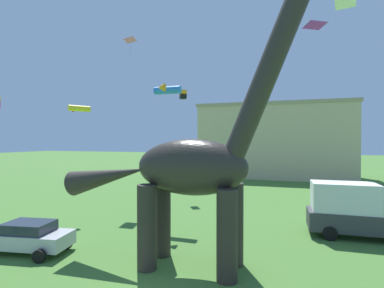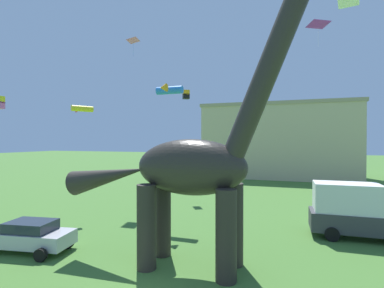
# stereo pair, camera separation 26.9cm
# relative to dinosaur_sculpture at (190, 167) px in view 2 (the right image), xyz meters

# --- Properties ---
(dinosaur_sculpture) EXTENTS (11.96, 2.53, 12.50)m
(dinosaur_sculpture) POSITION_rel_dinosaur_sculpture_xyz_m (0.00, 0.00, 0.00)
(dinosaur_sculpture) COLOR #2D2823
(dinosaur_sculpture) RESTS_ON ground_plane
(parked_sedan_left) EXTENTS (4.42, 2.40, 1.55)m
(parked_sedan_left) POSITION_rel_dinosaur_sculpture_xyz_m (-8.40, -0.88, -3.72)
(parked_sedan_left) COLOR #B7B7BC
(parked_sedan_left) RESTS_ON ground_plane
(parked_box_truck) EXTENTS (5.64, 2.38, 3.20)m
(parked_box_truck) POSITION_rel_dinosaur_sculpture_xyz_m (8.14, 6.77, -2.87)
(parked_box_truck) COLOR #38383D
(parked_box_truck) RESTS_ON ground_plane
(kite_drifting) EXTENTS (1.71, 1.64, 0.48)m
(kite_drifting) POSITION_rel_dinosaur_sculpture_xyz_m (-11.44, 6.67, 3.71)
(kite_drifting) COLOR yellow
(kite_near_low) EXTENTS (0.89, 0.89, 0.92)m
(kite_near_low) POSITION_rel_dinosaur_sculpture_xyz_m (-6.13, 16.40, 6.02)
(kite_near_low) COLOR orange
(kite_high_left) EXTENTS (2.08, 1.75, 0.61)m
(kite_high_left) POSITION_rel_dinosaur_sculpture_xyz_m (-4.44, 7.82, 5.02)
(kite_high_left) COLOR #287AE5
(kite_far_right) EXTENTS (1.19, 1.48, 1.66)m
(kite_far_right) POSITION_rel_dinosaur_sculpture_xyz_m (-10.26, 12.69, 10.94)
(kite_far_right) COLOR pink
(kite_high_right) EXTENTS (2.05, 1.91, 2.01)m
(kite_high_right) POSITION_rel_dinosaur_sculpture_xyz_m (6.45, 14.01, 10.86)
(kite_high_right) COLOR purple
(kite_trailing) EXTENTS (1.40, 1.12, 0.40)m
(kite_trailing) POSITION_rel_dinosaur_sculpture_xyz_m (7.89, 9.21, 10.36)
(kite_trailing) COLOR white
(background_building_block) EXTENTS (22.78, 10.67, 11.33)m
(background_building_block) POSITION_rel_dinosaur_sculpture_xyz_m (2.42, 35.63, 1.15)
(background_building_block) COLOR #CCB78E
(background_building_block) RESTS_ON ground_plane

